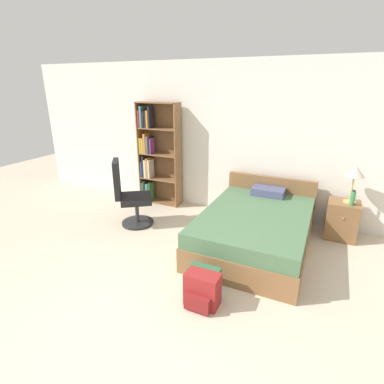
{
  "coord_description": "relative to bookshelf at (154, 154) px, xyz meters",
  "views": [
    {
      "loc": [
        1.37,
        -1.73,
        2.21
      ],
      "look_at": [
        -0.36,
        1.98,
        0.72
      ],
      "focal_mm": 28.0,
      "sensor_mm": 36.0,
      "label": 1
    }
  ],
  "objects": [
    {
      "name": "backpack_red",
      "position": [
        2.0,
        -2.36,
        -0.78
      ],
      "size": [
        0.36,
        0.27,
        0.37
      ],
      "color": "maroon",
      "rests_on": "ground_plane"
    },
    {
      "name": "nightstand",
      "position": [
        3.31,
        -0.1,
        -0.67
      ],
      "size": [
        0.44,
        0.42,
        0.58
      ],
      "color": "brown",
      "rests_on": "ground_plane"
    },
    {
      "name": "bookshelf",
      "position": [
        0.0,
        0.0,
        0.0
      ],
      "size": [
        0.81,
        0.27,
        1.91
      ],
      "color": "brown",
      "rests_on": "ground_plane"
    },
    {
      "name": "water_bottle",
      "position": [
        3.39,
        -0.2,
        -0.28
      ],
      "size": [
        0.07,
        0.07,
        0.23
      ],
      "color": "#3F8C4C",
      "rests_on": "nightstand"
    },
    {
      "name": "bed",
      "position": [
        2.2,
        -0.87,
        -0.69
      ],
      "size": [
        1.42,
        2.05,
        0.78
      ],
      "color": "brown",
      "rests_on": "ground_plane"
    },
    {
      "name": "backpack_green",
      "position": [
        1.96,
        -2.23,
        -0.79
      ],
      "size": [
        0.34,
        0.24,
        0.35
      ],
      "color": "#2D603D",
      "rests_on": "ground_plane"
    },
    {
      "name": "wall_back",
      "position": [
        1.63,
        0.22,
        0.34
      ],
      "size": [
        9.0,
        0.06,
        2.6
      ],
      "color": "white",
      "rests_on": "ground_plane"
    },
    {
      "name": "ground_plane",
      "position": [
        1.63,
        -3.01,
        -0.96
      ],
      "size": [
        14.0,
        14.0,
        0.0
      ],
      "primitive_type": "plane",
      "color": "beige"
    },
    {
      "name": "table_lamp",
      "position": [
        3.37,
        -0.09,
        0.07
      ],
      "size": [
        0.27,
        0.27,
        0.56
      ],
      "color": "tan",
      "rests_on": "nightstand"
    },
    {
      "name": "office_chair",
      "position": [
        0.17,
        -1.07,
        -0.47
      ],
      "size": [
        0.72,
        0.7,
        1.1
      ],
      "color": "#232326",
      "rests_on": "ground_plane"
    }
  ]
}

